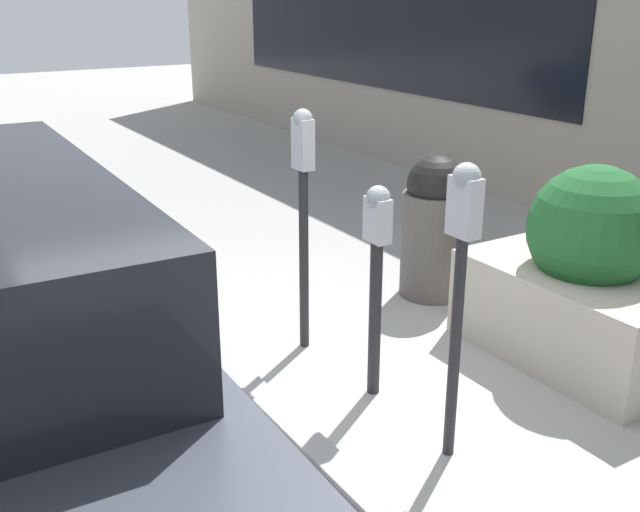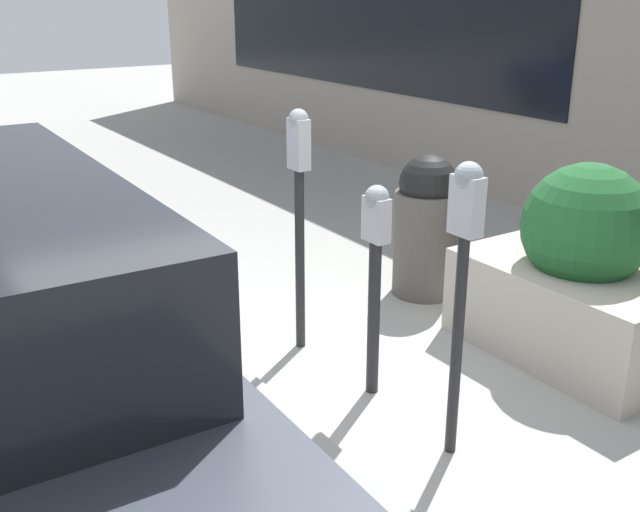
{
  "view_description": "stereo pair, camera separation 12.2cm",
  "coord_description": "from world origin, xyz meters",
  "px_view_note": "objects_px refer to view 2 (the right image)",
  "views": [
    {
      "loc": [
        -3.25,
        1.82,
        2.32
      ],
      "look_at": [
        0.0,
        -0.16,
        0.95
      ],
      "focal_mm": 42.0,
      "sensor_mm": 36.0,
      "label": 1
    },
    {
      "loc": [
        -3.18,
        1.93,
        2.32
      ],
      "look_at": [
        0.0,
        -0.16,
        0.95
      ],
      "focal_mm": 42.0,
      "sensor_mm": 36.0,
      "label": 2
    }
  ],
  "objects_px": {
    "parking_meter_second": "(375,260)",
    "parking_meter_middle": "(299,193)",
    "parking_meter_nearest": "(463,255)",
    "trash_bin": "(426,226)",
    "planter_box": "(579,278)"
  },
  "relations": [
    {
      "from": "parking_meter_middle",
      "to": "trash_bin",
      "type": "relative_size",
      "value": 1.44
    },
    {
      "from": "planter_box",
      "to": "trash_bin",
      "type": "xyz_separation_m",
      "value": [
        1.33,
        0.16,
        0.04
      ]
    },
    {
      "from": "parking_meter_nearest",
      "to": "planter_box",
      "type": "xyz_separation_m",
      "value": [
        0.42,
        -1.48,
        -0.58
      ]
    },
    {
      "from": "parking_meter_nearest",
      "to": "trash_bin",
      "type": "distance_m",
      "value": 2.26
    },
    {
      "from": "parking_meter_nearest",
      "to": "trash_bin",
      "type": "xyz_separation_m",
      "value": [
        1.75,
        -1.32,
        -0.54
      ]
    },
    {
      "from": "parking_meter_nearest",
      "to": "parking_meter_middle",
      "type": "height_order",
      "value": "parking_meter_middle"
    },
    {
      "from": "parking_meter_middle",
      "to": "parking_meter_second",
      "type": "bearing_deg",
      "value": -176.99
    },
    {
      "from": "parking_meter_nearest",
      "to": "parking_meter_second",
      "type": "xyz_separation_m",
      "value": [
        0.73,
        -0.03,
        -0.25
      ]
    },
    {
      "from": "planter_box",
      "to": "parking_meter_middle",
      "type": "bearing_deg",
      "value": 54.52
    },
    {
      "from": "parking_meter_nearest",
      "to": "parking_meter_second",
      "type": "bearing_deg",
      "value": -2.24
    },
    {
      "from": "parking_meter_nearest",
      "to": "trash_bin",
      "type": "height_order",
      "value": "parking_meter_nearest"
    },
    {
      "from": "parking_meter_middle",
      "to": "trash_bin",
      "type": "bearing_deg",
      "value": -78.58
    },
    {
      "from": "parking_meter_nearest",
      "to": "parking_meter_middle",
      "type": "xyz_separation_m",
      "value": [
        1.48,
        0.01,
        -0.02
      ]
    },
    {
      "from": "parking_meter_second",
      "to": "parking_meter_middle",
      "type": "height_order",
      "value": "parking_meter_middle"
    },
    {
      "from": "parking_meter_nearest",
      "to": "parking_meter_second",
      "type": "distance_m",
      "value": 0.77
    }
  ]
}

